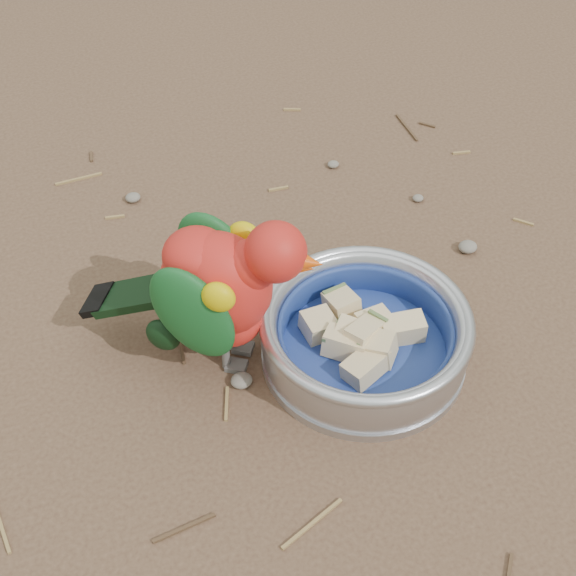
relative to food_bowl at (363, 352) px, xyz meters
name	(u,v)px	position (x,y,z in m)	size (l,w,h in m)	color
ground	(306,336)	(-0.04, 0.05, -0.01)	(60.00, 60.00, 0.00)	brown
food_bowl	(363,352)	(0.00, 0.00, 0.00)	(0.21, 0.21, 0.02)	#B2B2BA
bowl_wall	(365,333)	(0.00, 0.00, 0.03)	(0.21, 0.21, 0.04)	#B2B2BA
fruit_wedges	(365,337)	(0.00, 0.00, 0.02)	(0.12, 0.12, 0.03)	beige
lory_parrot	(221,296)	(-0.13, 0.05, 0.08)	(0.10, 0.22, 0.18)	red
ground_debris	(276,338)	(-0.08, 0.05, -0.01)	(0.90, 0.80, 0.01)	olive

